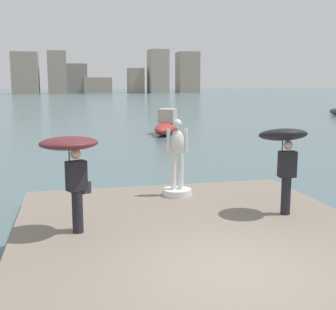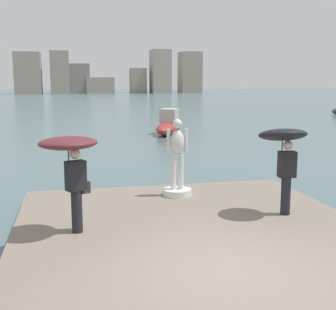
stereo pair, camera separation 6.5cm
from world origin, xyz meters
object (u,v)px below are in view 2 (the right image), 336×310
Objects in this scene: onlooker_right at (284,145)px; boat_far at (169,125)px; statue_white_figure at (177,169)px; onlooker_left at (70,154)px.

onlooker_right is 0.47× the size of boat_far.
onlooker_right is at bearing -48.36° from statue_white_figure.
statue_white_figure is at bearing 131.64° from onlooker_right.
statue_white_figure is 0.46× the size of boat_far.
statue_white_figure is 1.05× the size of onlooker_left.
statue_white_figure is 1.00× the size of onlooker_right.
onlooker_left reaches higher than boat_far.
statue_white_figure reaches higher than boat_far.
statue_white_figure is at bearing 41.68° from onlooker_left.
onlooker_right reaches higher than boat_far.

